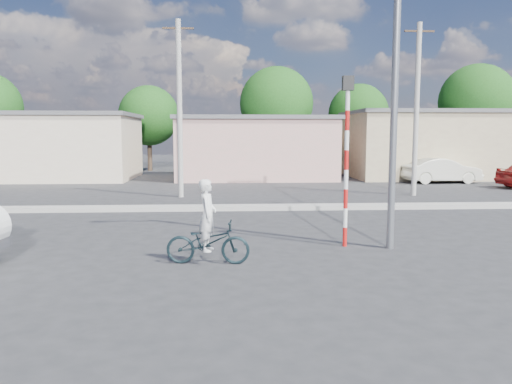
{
  "coord_description": "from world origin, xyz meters",
  "views": [
    {
      "loc": [
        0.16,
        -11.09,
        2.91
      ],
      "look_at": [
        0.95,
        2.7,
        1.3
      ],
      "focal_mm": 35.0,
      "sensor_mm": 36.0,
      "label": 1
    }
  ],
  "objects": [
    {
      "name": "traffic_pole",
      "position": [
        3.2,
        1.5,
        2.59
      ],
      "size": [
        0.28,
        0.18,
        4.36
      ],
      "color": "red",
      "rests_on": "ground"
    },
    {
      "name": "building_row",
      "position": [
        1.1,
        22.0,
        2.13
      ],
      "size": [
        37.8,
        7.3,
        4.44
      ],
      "color": "beige",
      "rests_on": "ground"
    },
    {
      "name": "utility_poles",
      "position": [
        3.25,
        12.0,
        4.07
      ],
      "size": [
        35.4,
        0.24,
        8.0
      ],
      "color": "#99968E",
      "rests_on": "ground"
    },
    {
      "name": "tree_row",
      "position": [
        7.45,
        28.53,
        4.96
      ],
      "size": [
        51.24,
        7.43,
        8.42
      ],
      "color": "#38281E",
      "rests_on": "ground"
    },
    {
      "name": "bicycle",
      "position": [
        -0.29,
        -0.06,
        0.49
      ],
      "size": [
        1.94,
        0.84,
        0.99
      ],
      "primitive_type": "imported",
      "rotation": [
        0.0,
        0.0,
        1.47
      ],
      "color": "black",
      "rests_on": "ground"
    },
    {
      "name": "median",
      "position": [
        0.0,
        8.0,
        0.08
      ],
      "size": [
        40.0,
        0.8,
        0.16
      ],
      "primitive_type": "cube",
      "color": "#99968E",
      "rests_on": "ground"
    },
    {
      "name": "cyclist",
      "position": [
        -0.29,
        -0.06,
        0.81
      ],
      "size": [
        0.44,
        0.62,
        1.62
      ],
      "primitive_type": "imported",
      "rotation": [
        0.0,
        0.0,
        1.47
      ],
      "color": "white",
      "rests_on": "ground"
    },
    {
      "name": "ground_plane",
      "position": [
        0.0,
        0.0,
        0.0
      ],
      "size": [
        120.0,
        120.0,
        0.0
      ],
      "primitive_type": "plane",
      "color": "#29292B",
      "rests_on": "ground"
    },
    {
      "name": "streetlight",
      "position": [
        4.14,
        1.2,
        4.96
      ],
      "size": [
        2.34,
        0.22,
        9.0
      ],
      "color": "slate",
      "rests_on": "ground"
    },
    {
      "name": "car_cream",
      "position": [
        12.9,
        17.82,
        0.74
      ],
      "size": [
        4.56,
        1.83,
        1.47
      ],
      "primitive_type": "imported",
      "rotation": [
        0.0,
        0.0,
        1.63
      ],
      "color": "silver",
      "rests_on": "ground"
    }
  ]
}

